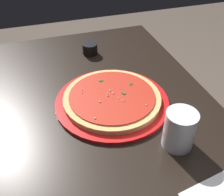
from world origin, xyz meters
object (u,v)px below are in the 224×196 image
at_px(cup_tall_drink, 179,130).
at_px(serving_plate, 112,102).
at_px(cup_small_sauce, 90,49).
at_px(pizza, 112,98).

bearing_deg(cup_tall_drink, serving_plate, 27.44).
distance_m(serving_plate, cup_small_sauce, 0.33).
bearing_deg(cup_small_sauce, pizza, 177.98).
bearing_deg(pizza, serving_plate, 162.83).
bearing_deg(cup_tall_drink, cup_small_sauce, 10.39).
height_order(pizza, cup_tall_drink, cup_tall_drink).
relative_size(serving_plate, cup_tall_drink, 3.34).
height_order(serving_plate, cup_small_sauce, cup_small_sauce).
bearing_deg(pizza, cup_tall_drink, -152.56).
xyz_separation_m(serving_plate, cup_tall_drink, (-0.21, -0.11, 0.05)).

